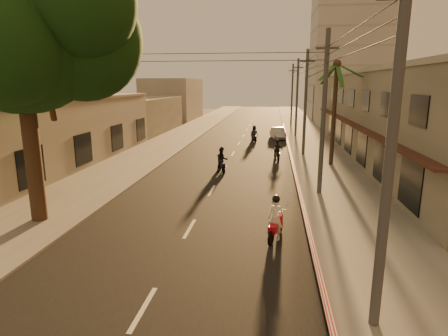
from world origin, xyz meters
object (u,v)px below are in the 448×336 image
Objects in this scene: broadleaf_tree at (29,27)px; scooter_red at (276,220)px; palm_tree at (337,70)px; scooter_mid_b at (277,151)px; scooter_far_a at (254,134)px; scooter_mid_a at (222,161)px; parked_car at (278,133)px.

broadleaf_tree is 6.44× the size of scooter_red.
palm_tree is (14.61, 13.86, -1.33)m from broadleaf_tree.
scooter_red is at bearing -102.39° from scooter_mid_b.
scooter_far_a reaches higher than scooter_mid_b.
scooter_red reaches higher than scooter_mid_a.
parked_car is (4.14, 17.23, -0.20)m from scooter_mid_a.
scooter_mid_b is at bearing 55.91° from broadleaf_tree.
scooter_red is 1.02× the size of scooter_mid_a.
palm_tree is 7.76m from scooter_mid_b.
scooter_mid_b is (10.51, 15.52, -7.69)m from broadleaf_tree.
scooter_mid_b is (3.93, 4.85, -0.06)m from scooter_mid_a.
scooter_far_a is 0.45× the size of parked_car.
scooter_mid_a is 17.72m from parked_car.
scooter_mid_b is 9.77m from scooter_far_a.
scooter_far_a reaches higher than parked_car.
parked_car is at bearing 31.26° from scooter_far_a.
scooter_far_a is at bearing 110.87° from scooter_red.
scooter_red is 28.70m from parked_car.
broadleaf_tree reaches higher than scooter_red.
scooter_far_a is (-2.16, 25.79, 0.00)m from scooter_red.
palm_tree is at bearing 1.87° from scooter_mid_a.
broadleaf_tree reaches higher than scooter_far_a.
parked_car is (0.41, 28.69, -0.19)m from scooter_red.
broadleaf_tree is 6.58× the size of scooter_far_a.
broadleaf_tree is at bearing -135.76° from scooter_mid_b.
scooter_mid_a is 1.06× the size of scooter_mid_b.
broadleaf_tree is at bearing -168.31° from scooter_red.
scooter_mid_a reaches higher than parked_car.
broadleaf_tree is at bearing -141.35° from scooter_mid_a.
palm_tree is 4.37× the size of scooter_red.
broadleaf_tree reaches higher than scooter_mid_b.
palm_tree is at bearing -83.08° from parked_car.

